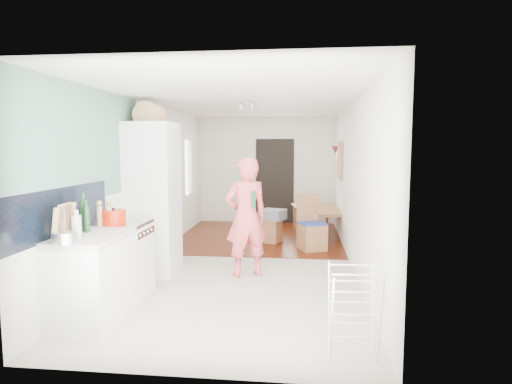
% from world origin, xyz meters
% --- Properties ---
extents(room_shell, '(3.20, 7.00, 2.50)m').
position_xyz_m(room_shell, '(0.00, 0.00, 1.25)').
color(room_shell, white).
rests_on(room_shell, ground).
extents(floor, '(3.20, 7.00, 0.01)m').
position_xyz_m(floor, '(0.00, 0.00, 0.00)').
color(floor, '#BAAD9D').
rests_on(floor, ground).
extents(wood_floor_overlay, '(3.20, 3.30, 0.01)m').
position_xyz_m(wood_floor_overlay, '(0.00, 1.85, 0.01)').
color(wood_floor_overlay, '#571908').
rests_on(wood_floor_overlay, room_shell).
extents(sage_wall_panel, '(0.02, 3.00, 1.30)m').
position_xyz_m(sage_wall_panel, '(-1.59, -2.00, 1.85)').
color(sage_wall_panel, slate).
rests_on(sage_wall_panel, room_shell).
extents(tile_splashback, '(0.02, 1.90, 0.50)m').
position_xyz_m(tile_splashback, '(-1.59, -2.55, 1.15)').
color(tile_splashback, black).
rests_on(tile_splashback, room_shell).
extents(doorway_recess, '(0.90, 0.04, 2.00)m').
position_xyz_m(doorway_recess, '(0.20, 3.48, 1.00)').
color(doorway_recess, black).
rests_on(doorway_recess, room_shell).
extents(base_cabinet, '(0.60, 0.90, 0.86)m').
position_xyz_m(base_cabinet, '(-1.30, -2.55, 0.43)').
color(base_cabinet, white).
rests_on(base_cabinet, room_shell).
extents(worktop, '(0.62, 0.92, 0.06)m').
position_xyz_m(worktop, '(-1.30, -2.55, 0.89)').
color(worktop, beige).
rests_on(worktop, room_shell).
extents(range_cooker, '(0.60, 0.60, 0.88)m').
position_xyz_m(range_cooker, '(-1.30, -1.80, 0.44)').
color(range_cooker, white).
rests_on(range_cooker, room_shell).
extents(cooker_top, '(0.60, 0.60, 0.04)m').
position_xyz_m(cooker_top, '(-1.30, -1.80, 0.90)').
color(cooker_top, '#BCBCBE').
rests_on(cooker_top, room_shell).
extents(fridge_housing, '(0.66, 0.66, 2.15)m').
position_xyz_m(fridge_housing, '(-1.27, -0.78, 1.07)').
color(fridge_housing, white).
rests_on(fridge_housing, room_shell).
extents(fridge_door, '(0.14, 0.56, 0.70)m').
position_xyz_m(fridge_door, '(-0.66, -1.08, 1.55)').
color(fridge_door, white).
rests_on(fridge_door, room_shell).
extents(fridge_interior, '(0.02, 0.52, 0.66)m').
position_xyz_m(fridge_interior, '(-0.96, -0.78, 1.55)').
color(fridge_interior, white).
rests_on(fridge_interior, room_shell).
extents(pinboard, '(0.03, 0.90, 0.70)m').
position_xyz_m(pinboard, '(1.58, 1.90, 1.55)').
color(pinboard, tan).
rests_on(pinboard, room_shell).
extents(pinboard_frame, '(0.00, 0.94, 0.74)m').
position_xyz_m(pinboard_frame, '(1.57, 1.90, 1.55)').
color(pinboard_frame, '#AB7C45').
rests_on(pinboard_frame, room_shell).
extents(wall_sconce, '(0.18, 0.18, 0.16)m').
position_xyz_m(wall_sconce, '(1.54, 2.55, 1.75)').
color(wall_sconce, maroon).
rests_on(wall_sconce, room_shell).
extents(person, '(0.85, 0.74, 1.97)m').
position_xyz_m(person, '(0.07, -0.79, 0.99)').
color(person, '#EE5557').
rests_on(person, floor).
extents(dining_table, '(0.97, 1.46, 0.48)m').
position_xyz_m(dining_table, '(1.20, 2.16, 0.24)').
color(dining_table, '#AB7C45').
rests_on(dining_table, floor).
extents(dining_chair, '(0.55, 0.55, 0.98)m').
position_xyz_m(dining_chair, '(1.03, 0.81, 0.49)').
color(dining_chair, '#AB7C45').
rests_on(dining_chair, floor).
extents(stool, '(0.43, 0.43, 0.44)m').
position_xyz_m(stool, '(0.27, 1.35, 0.22)').
color(stool, '#AB7C45').
rests_on(stool, floor).
extents(grey_drape, '(0.54, 0.54, 0.19)m').
position_xyz_m(grey_drape, '(0.30, 1.35, 0.54)').
color(grey_drape, slate).
rests_on(grey_drape, stool).
extents(drying_rack, '(0.42, 0.38, 0.79)m').
position_xyz_m(drying_rack, '(1.29, -3.03, 0.40)').
color(drying_rack, white).
rests_on(drying_rack, floor).
extents(bread_bin, '(0.48, 0.46, 0.21)m').
position_xyz_m(bread_bin, '(-1.31, -0.69, 2.25)').
color(bread_bin, tan).
rests_on(bread_bin, fridge_housing).
extents(red_casserole, '(0.33, 0.33, 0.17)m').
position_xyz_m(red_casserole, '(-1.31, -1.98, 1.01)').
color(red_casserole, red).
rests_on(red_casserole, cooker_top).
extents(steel_pan, '(0.27, 0.27, 0.11)m').
position_xyz_m(steel_pan, '(-1.34, -2.96, 0.97)').
color(steel_pan, '#BCBCBE').
rests_on(steel_pan, worktop).
extents(held_bottle, '(0.05, 0.05, 0.24)m').
position_xyz_m(held_bottle, '(0.19, -0.91, 1.10)').
color(held_bottle, '#1A3C20').
rests_on(held_bottle, person).
extents(bottle_a, '(0.08, 0.08, 0.32)m').
position_xyz_m(bottle_a, '(-1.45, -2.38, 1.08)').
color(bottle_a, '#1A3C20').
rests_on(bottle_a, worktop).
extents(bottle_b, '(0.07, 0.07, 0.27)m').
position_xyz_m(bottle_b, '(-1.40, -2.43, 1.06)').
color(bottle_b, '#1A3C20').
rests_on(bottle_b, worktop).
extents(bottle_c, '(0.11, 0.11, 0.22)m').
position_xyz_m(bottle_c, '(-1.35, -2.71, 1.03)').
color(bottle_c, beige).
rests_on(bottle_c, worktop).
extents(pepper_mill_front, '(0.08, 0.08, 0.24)m').
position_xyz_m(pepper_mill_front, '(-1.34, -2.03, 1.04)').
color(pepper_mill_front, tan).
rests_on(pepper_mill_front, worktop).
extents(pepper_mill_back, '(0.08, 0.08, 0.23)m').
position_xyz_m(pepper_mill_back, '(-1.42, -2.09, 1.03)').
color(pepper_mill_back, tan).
rests_on(pepper_mill_back, worktop).
extents(chopping_boards, '(0.12, 0.26, 0.36)m').
position_xyz_m(chopping_boards, '(-1.41, -2.83, 1.10)').
color(chopping_boards, tan).
rests_on(chopping_boards, worktop).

